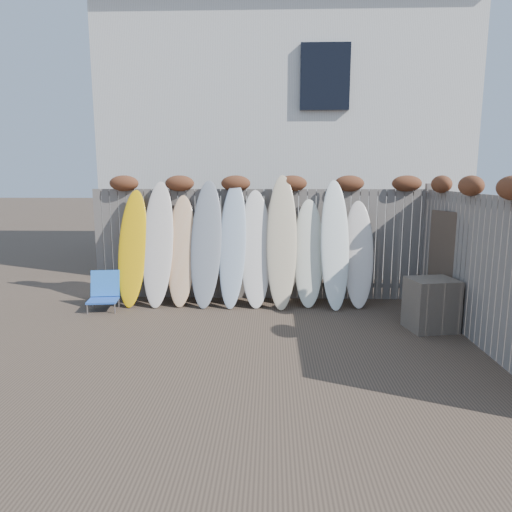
{
  "coord_description": "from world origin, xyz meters",
  "views": [
    {
      "loc": [
        0.24,
        -5.79,
        2.24
      ],
      "look_at": [
        0.0,
        1.2,
        1.0
      ],
      "focal_mm": 32.0,
      "sensor_mm": 36.0,
      "label": 1
    }
  ],
  "objects_px": {
    "beach_chair": "(104,292)",
    "wooden_crate": "(431,304)",
    "surfboard_0": "(133,248)",
    "lattice_panel": "(453,268)"
  },
  "relations": [
    {
      "from": "lattice_panel",
      "to": "beach_chair",
      "type": "bearing_deg",
      "value": 156.58
    },
    {
      "from": "beach_chair",
      "to": "wooden_crate",
      "type": "distance_m",
      "value": 5.24
    },
    {
      "from": "beach_chair",
      "to": "lattice_panel",
      "type": "bearing_deg",
      "value": -5.43
    },
    {
      "from": "lattice_panel",
      "to": "surfboard_0",
      "type": "bearing_deg",
      "value": 152.43
    },
    {
      "from": "wooden_crate",
      "to": "lattice_panel",
      "type": "distance_m",
      "value": 0.72
    },
    {
      "from": "surfboard_0",
      "to": "wooden_crate",
      "type": "bearing_deg",
      "value": -11.55
    },
    {
      "from": "surfboard_0",
      "to": "lattice_panel",
      "type": "bearing_deg",
      "value": -6.76
    },
    {
      "from": "beach_chair",
      "to": "wooden_crate",
      "type": "xyz_separation_m",
      "value": [
        5.17,
        -0.88,
        0.08
      ]
    },
    {
      "from": "wooden_crate",
      "to": "lattice_panel",
      "type": "xyz_separation_m",
      "value": [
        0.42,
        0.35,
        0.47
      ]
    },
    {
      "from": "lattice_panel",
      "to": "surfboard_0",
      "type": "height_order",
      "value": "surfboard_0"
    }
  ]
}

